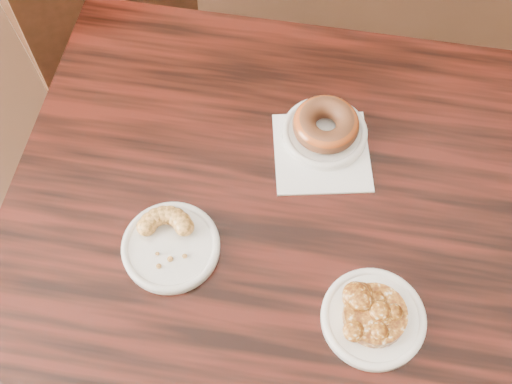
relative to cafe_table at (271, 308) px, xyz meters
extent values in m
plane|color=black|center=(0.13, 0.00, -0.38)|extent=(5.00, 5.00, 0.00)
cube|color=black|center=(0.00, 0.00, 0.00)|extent=(1.17, 1.17, 0.75)
cube|color=white|center=(0.11, 0.14, 0.38)|extent=(0.18, 0.18, 0.00)
cylinder|color=silver|center=(0.12, 0.17, 0.39)|extent=(0.15, 0.15, 0.01)
cylinder|color=silver|center=(-0.17, 0.00, 0.38)|extent=(0.16, 0.16, 0.01)
cylinder|color=white|center=(0.12, -0.17, 0.38)|extent=(0.16, 0.16, 0.01)
torus|color=maroon|center=(0.12, 0.17, 0.41)|extent=(0.12, 0.12, 0.04)
camera|label=1|loc=(-0.11, -0.43, 1.32)|focal=45.00mm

